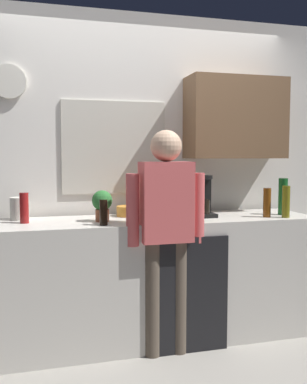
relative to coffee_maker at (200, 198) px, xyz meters
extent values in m
plane|color=#9E998E|center=(-0.38, -0.32, -1.09)|extent=(8.00, 8.00, 0.00)
cube|color=beige|center=(-0.38, -0.02, -0.62)|extent=(2.53, 0.64, 0.94)
cube|color=black|center=(-0.20, -0.35, -0.66)|extent=(0.56, 0.02, 0.85)
cube|color=white|center=(-0.38, 0.41, 0.21)|extent=(4.13, 0.10, 2.60)
cube|color=beige|center=(-0.63, 0.35, 0.40)|extent=(0.86, 0.02, 0.76)
cube|color=#8CA5C6|center=(-0.63, 0.35, 0.40)|extent=(0.80, 0.02, 0.70)
cube|color=brown|center=(0.39, 0.20, 0.65)|extent=(0.84, 0.32, 0.68)
cylinder|color=silver|center=(-1.44, 0.34, 0.90)|extent=(0.26, 0.03, 0.26)
cube|color=black|center=(0.00, -0.03, -0.13)|extent=(0.20, 0.20, 0.03)
cube|color=black|center=(0.00, 0.03, 0.02)|extent=(0.18, 0.08, 0.28)
cylinder|color=black|center=(0.00, -0.06, -0.06)|extent=(0.11, 0.11, 0.11)
cylinder|color=black|center=(0.00, -0.03, 0.17)|extent=(0.17, 0.17, 0.03)
cylinder|color=#2D8C33|center=(-0.12, -0.23, -0.01)|extent=(0.09, 0.09, 0.28)
cylinder|color=maroon|center=(-1.34, 0.00, -0.04)|extent=(0.06, 0.06, 0.22)
cylinder|color=#195923|center=(0.69, -0.08, 0.00)|extent=(0.07, 0.07, 0.30)
cylinder|color=black|center=(-0.81, -0.24, -0.06)|extent=(0.06, 0.06, 0.18)
cylinder|color=olive|center=(0.62, -0.24, -0.02)|extent=(0.06, 0.06, 0.25)
cylinder|color=brown|center=(0.49, -0.18, -0.03)|extent=(0.06, 0.06, 0.23)
cylinder|color=#3351B2|center=(-0.24, -0.10, -0.10)|extent=(0.08, 0.08, 0.10)
cylinder|color=orange|center=(-0.53, 0.17, -0.11)|extent=(0.22, 0.22, 0.08)
cylinder|color=#9E5638|center=(-0.79, -0.06, -0.10)|extent=(0.10, 0.10, 0.09)
sphere|color=#2D7233|center=(-0.79, -0.06, 0.01)|extent=(0.15, 0.15, 0.15)
cylinder|color=silver|center=(-1.38, 0.19, -0.06)|extent=(0.14, 0.14, 0.17)
cylinder|color=brown|center=(-0.48, -0.32, -0.68)|extent=(0.12, 0.12, 0.82)
cylinder|color=brown|center=(-0.28, -0.32, -0.68)|extent=(0.12, 0.12, 0.82)
cube|color=#D85959|center=(-0.38, -0.32, 0.01)|extent=(0.36, 0.20, 0.56)
sphere|color=#D8AD8C|center=(-0.38, -0.32, 0.40)|extent=(0.22, 0.22, 0.22)
cylinder|color=#D85959|center=(-0.62, -0.32, -0.04)|extent=(0.09, 0.09, 0.50)
cylinder|color=#D85959|center=(-0.14, -0.32, -0.04)|extent=(0.09, 0.09, 0.50)
camera|label=1|loc=(-1.25, -3.21, 0.34)|focal=40.48mm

